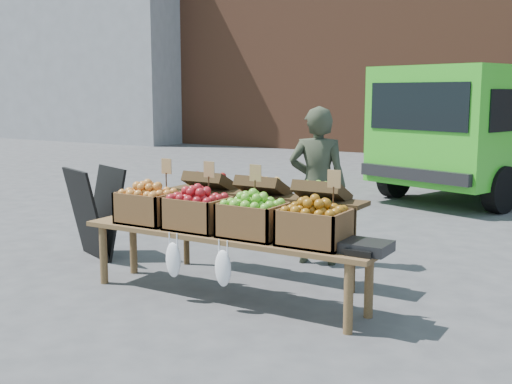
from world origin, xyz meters
The scene contains 12 objects.
ground centered at (0.00, 0.00, 0.00)m, with size 80.00×80.00×0.00m, color #48484B.
grey_building centered at (-14.00, 13.00, 3.50)m, with size 8.00×3.00×7.00m, color gray.
delivery_van centered at (1.29, 6.97, 1.06)m, with size 2.17×4.73×2.12m, color green, non-canonical shape.
vendor centered at (0.64, 1.44, 0.80)m, with size 0.58×0.38×1.60m, color #313828.
chalkboard_sign centered at (-1.46, 0.45, 0.48)m, with size 0.64×0.35×0.96m, color black, non-canonical shape.
back_table centered at (0.44, 0.71, 0.52)m, with size 2.10×0.44×1.04m, color #392915, non-canonical shape.
display_bench centered at (0.49, -0.01, 0.28)m, with size 2.70×0.56×0.57m, color brown, non-canonical shape.
crate_golden_apples centered at (-0.33, -0.01, 0.71)m, with size 0.50×0.40×0.28m, color #B49123, non-canonical shape.
crate_russet_pears centered at (0.22, -0.01, 0.71)m, with size 0.50×0.40×0.28m, color maroon, non-canonical shape.
crate_red_apples centered at (0.77, -0.01, 0.71)m, with size 0.50×0.40×0.28m, color #5D9E32, non-canonical shape.
crate_green_apples centered at (1.32, -0.01, 0.71)m, with size 0.50×0.40×0.28m, color #A66E15, non-canonical shape.
weighing_scale centered at (1.74, -0.01, 0.61)m, with size 0.34×0.30×0.08m, color black.
Camera 1 is at (3.42, -4.35, 1.73)m, focal length 45.00 mm.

